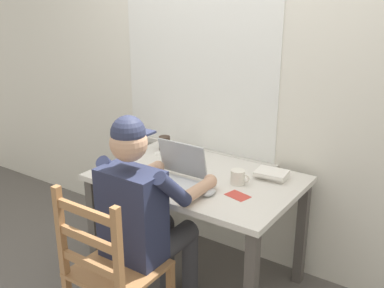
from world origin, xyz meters
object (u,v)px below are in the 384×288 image
(laptop, at_px, (174,174))
(landscape_photo_print, at_px, (238,196))
(computer_mouse, at_px, (209,192))
(coffee_mug_dark, at_px, (165,144))
(wooden_chair, at_px, (111,273))
(seated_person, at_px, (145,211))
(coffee_mug_white, at_px, (238,177))
(desk, at_px, (197,191))
(book_stack_main, at_px, (271,174))

(laptop, relative_size, landscape_photo_print, 2.54)
(computer_mouse, xyz_separation_m, coffee_mug_dark, (-0.65, 0.44, 0.04))
(wooden_chair, relative_size, laptop, 2.90)
(seated_person, relative_size, computer_mouse, 12.60)
(coffee_mug_white, bearing_deg, laptop, -149.35)
(desk, relative_size, landscape_photo_print, 9.52)
(coffee_mug_white, distance_m, coffee_mug_dark, 0.74)
(computer_mouse, height_order, coffee_mug_dark, coffee_mug_dark)
(coffee_mug_white, xyz_separation_m, coffee_mug_dark, (-0.71, 0.22, 0.01))
(coffee_mug_dark, bearing_deg, computer_mouse, -34.25)
(laptop, bearing_deg, landscape_photo_print, 6.83)
(desk, distance_m, coffee_mug_white, 0.30)
(laptop, height_order, coffee_mug_white, laptop)
(seated_person, xyz_separation_m, laptop, (-0.04, 0.32, 0.10))
(coffee_mug_white, bearing_deg, computer_mouse, -104.15)
(laptop, bearing_deg, wooden_chair, -86.43)
(book_stack_main, bearing_deg, computer_mouse, -113.73)
(book_stack_main, bearing_deg, desk, -150.43)
(desk, relative_size, computer_mouse, 12.37)
(coffee_mug_dark, relative_size, landscape_photo_print, 0.91)
(laptop, xyz_separation_m, computer_mouse, (0.27, -0.04, -0.04))
(desk, relative_size, coffee_mug_dark, 10.40)
(desk, relative_size, coffee_mug_white, 10.07)
(desk, xyz_separation_m, coffee_mug_white, (0.27, 0.03, 0.15))
(seated_person, height_order, coffee_mug_white, seated_person)
(seated_person, relative_size, laptop, 3.82)
(computer_mouse, bearing_deg, desk, 136.92)
(wooden_chair, height_order, coffee_mug_white, wooden_chair)
(book_stack_main, bearing_deg, seated_person, -120.57)
(wooden_chair, bearing_deg, computer_mouse, 67.82)
(desk, distance_m, seated_person, 0.48)
(wooden_chair, distance_m, landscape_photo_print, 0.79)
(computer_mouse, height_order, coffee_mug_white, coffee_mug_white)
(desk, bearing_deg, coffee_mug_white, 6.77)
(desk, distance_m, book_stack_main, 0.47)
(wooden_chair, height_order, landscape_photo_print, wooden_chair)
(computer_mouse, relative_size, landscape_photo_print, 0.77)
(wooden_chair, xyz_separation_m, coffee_mug_white, (0.29, 0.79, 0.32))
(coffee_mug_dark, bearing_deg, landscape_photo_print, -24.59)
(wooden_chair, bearing_deg, seated_person, 90.00)
(computer_mouse, bearing_deg, book_stack_main, 66.27)
(desk, xyz_separation_m, wooden_chair, (-0.02, -0.76, -0.17))
(seated_person, bearing_deg, desk, 87.55)
(desk, relative_size, laptop, 3.75)
(computer_mouse, bearing_deg, seated_person, -129.21)
(desk, relative_size, book_stack_main, 6.00)
(seated_person, height_order, computer_mouse, seated_person)
(seated_person, height_order, coffee_mug_dark, seated_person)
(coffee_mug_dark, xyz_separation_m, book_stack_main, (0.84, -0.03, -0.03))
(desk, bearing_deg, seated_person, -92.45)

